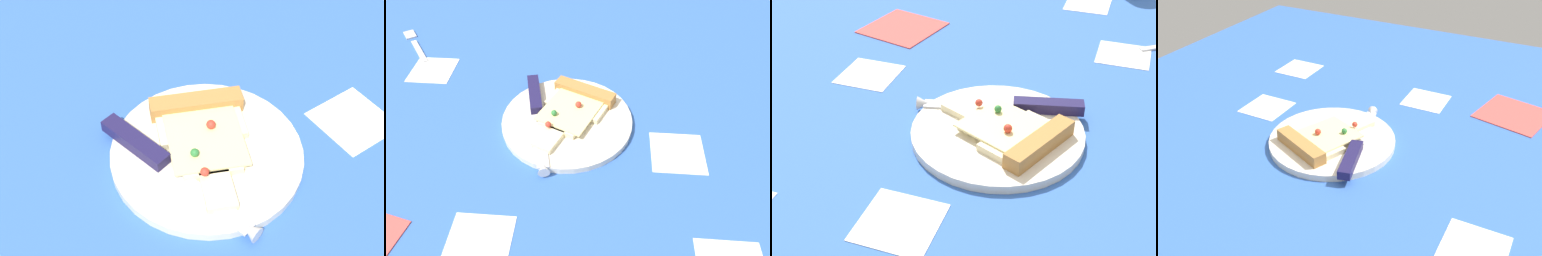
# 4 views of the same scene
# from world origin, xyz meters

# --- Properties ---
(ground_plane) EXTENTS (1.33, 1.33, 0.03)m
(ground_plane) POSITION_xyz_m (-0.00, 0.00, -0.01)
(ground_plane) COLOR #3360B7
(ground_plane) RESTS_ON ground
(plate) EXTENTS (0.24, 0.24, 0.01)m
(plate) POSITION_xyz_m (0.04, -0.05, 0.01)
(plate) COLOR silver
(plate) RESTS_ON ground_plane
(pizza_slice) EXTENTS (0.19, 0.15, 0.02)m
(pizza_slice) POSITION_xyz_m (0.06, -0.06, 0.02)
(pizza_slice) COLOR beige
(pizza_slice) RESTS_ON plate
(knife) EXTENTS (0.24, 0.08, 0.02)m
(knife) POSITION_xyz_m (0.05, 0.01, 0.02)
(knife) COLOR silver
(knife) RESTS_ON plate
(napkin) EXTENTS (0.16, 0.16, 0.00)m
(napkin) POSITION_xyz_m (-0.23, 0.23, 0.00)
(napkin) COLOR #E54C47
(napkin) RESTS_ON ground_plane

